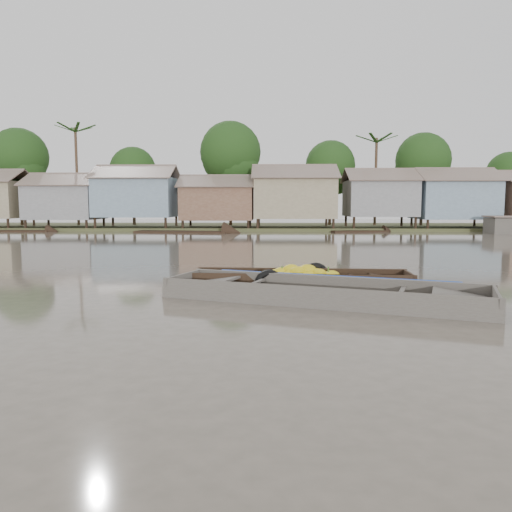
{
  "coord_description": "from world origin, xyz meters",
  "views": [
    {
      "loc": [
        0.33,
        -11.84,
        2.18
      ],
      "look_at": [
        0.02,
        1.27,
        0.8
      ],
      "focal_mm": 35.0,
      "sensor_mm": 36.0,
      "label": 1
    }
  ],
  "objects": [
    {
      "name": "ground",
      "position": [
        0.0,
        0.0,
        0.0
      ],
      "size": [
        120.0,
        120.0,
        0.0
      ],
      "primitive_type": "plane",
      "color": "#544C40",
      "rests_on": "ground"
    },
    {
      "name": "banana_boat",
      "position": [
        1.15,
        1.25,
        0.17
      ],
      "size": [
        5.8,
        1.67,
        0.82
      ],
      "rotation": [
        0.0,
        0.0,
        -0.05
      ],
      "color": "black",
      "rests_on": "ground"
    },
    {
      "name": "distant_boats",
      "position": [
        11.08,
        24.18,
        0.29
      ],
      "size": [
        47.2,
        15.53,
        1.38
      ],
      "color": "black",
      "rests_on": "ground"
    },
    {
      "name": "riverbank",
      "position": [
        3.03,
        31.86,
        3.07
      ],
      "size": [
        120.0,
        12.47,
        10.22
      ],
      "color": "#384723",
      "rests_on": "ground"
    },
    {
      "name": "viewer_boat",
      "position": [
        1.6,
        -0.74,
        0.05
      ],
      "size": [
        7.45,
        4.21,
        0.58
      ],
      "rotation": [
        0.0,
        0.0,
        -0.34
      ],
      "color": "#4A453E",
      "rests_on": "ground"
    }
  ]
}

